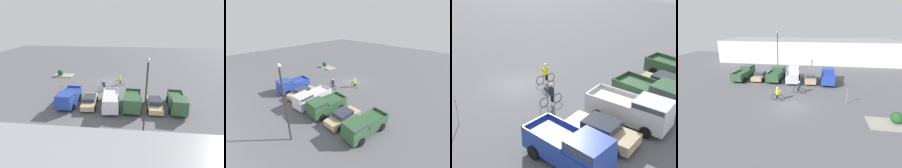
# 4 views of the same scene
# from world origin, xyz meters

# --- Properties ---
(ground_plane) EXTENTS (80.00, 80.00, 0.00)m
(ground_plane) POSITION_xyz_m (0.00, 0.00, 0.00)
(ground_plane) COLOR #56565B
(sedan_0) EXTENTS (1.99, 4.37, 1.42)m
(sedan_0) POSITION_xyz_m (-6.68, 9.54, 0.71)
(sedan_0) COLOR tan
(sedan_0) RESTS_ON ground_plane
(pickup_truck_1) EXTENTS (2.50, 4.97, 2.09)m
(pickup_truck_1) POSITION_xyz_m (-3.86, 9.81, 1.10)
(pickup_truck_1) COLOR #2D5133
(pickup_truck_1) RESTS_ON ground_plane
(pickup_truck_2) EXTENTS (2.50, 5.53, 2.06)m
(pickup_truck_2) POSITION_xyz_m (-1.11, 9.92, 1.08)
(pickup_truck_2) COLOR silver
(pickup_truck_2) RESTS_ON ground_plane
(sedan_1) EXTENTS (2.16, 4.49, 1.35)m
(sedan_1) POSITION_xyz_m (1.72, 9.46, 0.69)
(sedan_1) COLOR tan
(sedan_1) RESTS_ON ground_plane
(pickup_truck_3) EXTENTS (2.36, 4.93, 2.13)m
(pickup_truck_3) POSITION_xyz_m (4.53, 9.60, 1.11)
(pickup_truck_3) COLOR #233D9E
(pickup_truck_3) RESTS_ON ground_plane
(cyclist_0) EXTENTS (1.86, 0.55, 1.74)m
(cyclist_0) POSITION_xyz_m (0.54, 4.26, 0.87)
(cyclist_0) COLOR black
(cyclist_0) RESTS_ON ground_plane
(cyclist_1) EXTENTS (1.75, 0.54, 1.76)m
(cyclist_1) POSITION_xyz_m (-1.79, 1.42, 0.90)
(cyclist_1) COLOR black
(cyclist_1) RESTS_ON ground_plane
(fire_lane_sign) EXTENTS (0.10, 0.30, 2.02)m
(fire_lane_sign) POSITION_xyz_m (6.32, 1.56, 1.23)
(fire_lane_sign) COLOR #9E9EA3
(fire_lane_sign) RESTS_ON ground_plane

